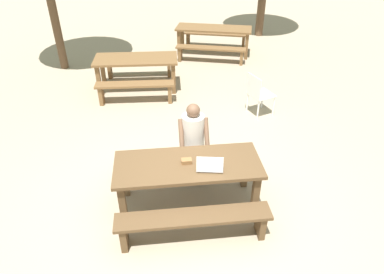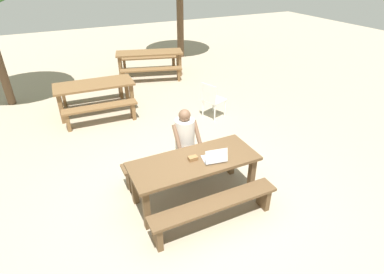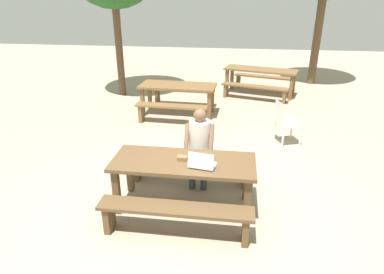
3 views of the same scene
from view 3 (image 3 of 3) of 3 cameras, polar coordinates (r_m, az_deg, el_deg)
ground_plane at (r=4.96m, az=-1.38°, el=-11.55°), size 30.00×30.00×0.00m
picnic_table_front at (r=4.63m, az=-1.46°, el=-5.21°), size 1.97×0.79×0.73m
bench_near at (r=4.24m, az=-2.87°, el=-12.94°), size 1.93×0.30×0.43m
bench_far at (r=5.34m, az=-0.30°, el=-4.61°), size 1.93×0.30×0.43m
laptop at (r=4.39m, az=1.73°, el=-4.48°), size 0.38×0.31×0.23m
small_pouch at (r=4.58m, az=-1.65°, el=-3.64°), size 0.14×0.09×0.06m
person_seated at (r=5.12m, az=1.28°, el=-0.87°), size 0.44×0.42×1.26m
plastic_chair at (r=6.93m, az=15.61°, el=2.51°), size 0.56×0.56×0.87m
picnic_table_mid at (r=10.28m, az=11.63°, el=10.67°), size 2.22×1.26×0.77m
bench_mid_south at (r=9.74m, az=10.62°, el=8.05°), size 1.90×0.80×0.42m
bench_mid_north at (r=10.97m, az=12.25°, el=9.64°), size 1.90×0.80×0.42m
picnic_table_rear at (r=8.36m, az=-2.44°, el=8.14°), size 1.89×0.88×0.76m
bench_rear_south at (r=7.79m, az=-3.53°, el=4.65°), size 1.69×0.37×0.46m
bench_rear_north at (r=9.10m, az=-1.43°, el=7.46°), size 1.69×0.37×0.46m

